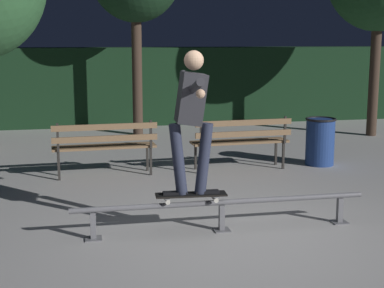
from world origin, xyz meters
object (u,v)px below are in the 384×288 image
at_px(park_bench_left_center, 241,138).
at_px(trash_can, 320,141).
at_px(skateboarder, 191,110).
at_px(skateboard, 191,195).
at_px(park_bench_leftmost, 105,143).
at_px(grind_rail, 222,207).

distance_m(park_bench_left_center, trash_can, 1.44).
bearing_deg(skateboarder, trash_can, 46.58).
bearing_deg(trash_can, skateboarder, -133.42).
relative_size(skateboard, park_bench_leftmost, 0.49).
bearing_deg(park_bench_left_center, skateboarder, -116.25).
xyz_separation_m(skateboarder, park_bench_leftmost, (-0.78, 2.87, -0.83)).
bearing_deg(skateboarder, grind_rail, 0.03).
bearing_deg(trash_can, skateboard, -133.45).
height_order(skateboarder, trash_can, skateboarder).
bearing_deg(grind_rail, skateboarder, -179.97).
height_order(grind_rail, skateboarder, skateboarder).
xyz_separation_m(skateboard, trash_can, (2.84, 3.00, -0.02)).
distance_m(park_bench_leftmost, trash_can, 3.63).
distance_m(skateboard, skateboarder, 0.94).
height_order(grind_rail, park_bench_leftmost, park_bench_leftmost).
bearing_deg(trash_can, park_bench_left_center, -174.53).
height_order(park_bench_left_center, trash_can, park_bench_left_center).
height_order(skateboarder, park_bench_left_center, skateboarder).
bearing_deg(park_bench_left_center, skateboard, -116.29).
height_order(skateboard, park_bench_left_center, park_bench_left_center).
xyz_separation_m(park_bench_leftmost, trash_can, (3.62, 0.14, -0.12)).
bearing_deg(grind_rail, trash_can, 50.28).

